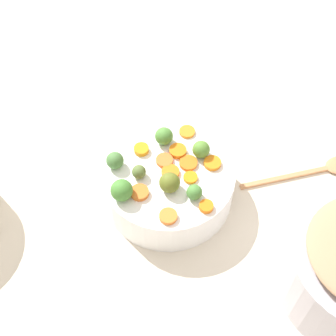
# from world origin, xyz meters

# --- Properties ---
(tabletop) EXTENTS (2.40, 2.40, 0.02)m
(tabletop) POSITION_xyz_m (0.00, 0.00, 0.01)
(tabletop) COLOR beige
(tabletop) RESTS_ON ground
(serving_bowl_carrots) EXTENTS (0.27, 0.27, 0.09)m
(serving_bowl_carrots) POSITION_xyz_m (-0.01, -0.03, 0.06)
(serving_bowl_carrots) COLOR white
(serving_bowl_carrots) RESTS_ON tabletop
(carrot_slice_0) EXTENTS (0.04, 0.04, 0.01)m
(carrot_slice_0) POSITION_xyz_m (-0.12, -0.05, 0.11)
(carrot_slice_0) COLOR orange
(carrot_slice_0) RESTS_ON serving_bowl_carrots
(carrot_slice_1) EXTENTS (0.04, 0.04, 0.01)m
(carrot_slice_1) POSITION_xyz_m (-0.08, -0.12, 0.11)
(carrot_slice_1) COLOR orange
(carrot_slice_1) RESTS_ON serving_bowl_carrots
(carrot_slice_2) EXTENTS (0.04, 0.04, 0.01)m
(carrot_slice_2) POSITION_xyz_m (-0.07, 0.01, 0.11)
(carrot_slice_2) COLOR orange
(carrot_slice_2) RESTS_ON serving_bowl_carrots
(carrot_slice_3) EXTENTS (0.05, 0.05, 0.01)m
(carrot_slice_3) POSITION_xyz_m (0.04, -0.05, 0.11)
(carrot_slice_3) COLOR orange
(carrot_slice_3) RESTS_ON serving_bowl_carrots
(carrot_slice_4) EXTENTS (0.03, 0.03, 0.01)m
(carrot_slice_4) POSITION_xyz_m (-0.02, -0.08, 0.11)
(carrot_slice_4) COLOR orange
(carrot_slice_4) RESTS_ON serving_bowl_carrots
(carrot_slice_5) EXTENTS (0.05, 0.05, 0.01)m
(carrot_slice_5) POSITION_xyz_m (0.02, -0.12, 0.11)
(carrot_slice_5) COLOR orange
(carrot_slice_5) RESTS_ON serving_bowl_carrots
(carrot_slice_6) EXTENTS (0.04, 0.04, 0.01)m
(carrot_slice_6) POSITION_xyz_m (0.09, -0.06, 0.11)
(carrot_slice_6) COLOR orange
(carrot_slice_6) RESTS_ON serving_bowl_carrots
(carrot_slice_7) EXTENTS (0.04, 0.04, 0.01)m
(carrot_slice_7) POSITION_xyz_m (0.03, 0.03, 0.11)
(carrot_slice_7) COLOR orange
(carrot_slice_7) RESTS_ON serving_bowl_carrots
(carrot_slice_8) EXTENTS (0.05, 0.05, 0.01)m
(carrot_slice_8) POSITION_xyz_m (0.01, -0.07, 0.11)
(carrot_slice_8) COLOR orange
(carrot_slice_8) RESTS_ON serving_bowl_carrots
(carrot_slice_9) EXTENTS (0.05, 0.05, 0.01)m
(carrot_slice_9) POSITION_xyz_m (-0.02, -0.04, 0.11)
(carrot_slice_9) COLOR orange
(carrot_slice_9) RESTS_ON serving_bowl_carrots
(carrot_slice_10) EXTENTS (0.04, 0.04, 0.01)m
(carrot_slice_10) POSITION_xyz_m (0.01, -0.02, 0.11)
(carrot_slice_10) COLOR orange
(carrot_slice_10) RESTS_ON serving_bowl_carrots
(brussels_sprout_0) EXTENTS (0.04, 0.04, 0.04)m
(brussels_sprout_0) POSITION_xyz_m (-0.01, 0.07, 0.13)
(brussels_sprout_0) COLOR #4A7B3F
(brussels_sprout_0) RESTS_ON serving_bowl_carrots
(brussels_sprout_1) EXTENTS (0.04, 0.04, 0.04)m
(brussels_sprout_1) POSITION_xyz_m (-0.05, -0.04, 0.13)
(brussels_sprout_1) COLOR #5F6C25
(brussels_sprout_1) RESTS_ON serving_bowl_carrots
(brussels_sprout_2) EXTENTS (0.04, 0.04, 0.04)m
(brussels_sprout_2) POSITION_xyz_m (0.06, -0.01, 0.13)
(brussels_sprout_2) COLOR #4D8838
(brussels_sprout_2) RESTS_ON serving_bowl_carrots
(brussels_sprout_3) EXTENTS (0.04, 0.04, 0.04)m
(brussels_sprout_3) POSITION_xyz_m (0.04, -0.09, 0.13)
(brussels_sprout_3) COLOR #558834
(brussels_sprout_3) RESTS_ON serving_bowl_carrots
(brussels_sprout_4) EXTENTS (0.03, 0.03, 0.03)m
(brussels_sprout_4) POSITION_xyz_m (-0.03, 0.02, 0.12)
(brussels_sprout_4) COLOR #576E37
(brussels_sprout_4) RESTS_ON serving_bowl_carrots
(brussels_sprout_5) EXTENTS (0.04, 0.04, 0.04)m
(brussels_sprout_5) POSITION_xyz_m (-0.08, 0.04, 0.13)
(brussels_sprout_5) COLOR #458334
(brussels_sprout_5) RESTS_ON serving_bowl_carrots
(brussels_sprout_6) EXTENTS (0.03, 0.03, 0.03)m
(brussels_sprout_6) POSITION_xyz_m (-0.06, -0.09, 0.12)
(brussels_sprout_6) COLOR #4A853A
(brussels_sprout_6) RESTS_ON serving_bowl_carrots
(wooden_spoon) EXTENTS (0.13, 0.27, 0.01)m
(wooden_spoon) POSITION_xyz_m (0.10, -0.37, 0.03)
(wooden_spoon) COLOR tan
(wooden_spoon) RESTS_ON tabletop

